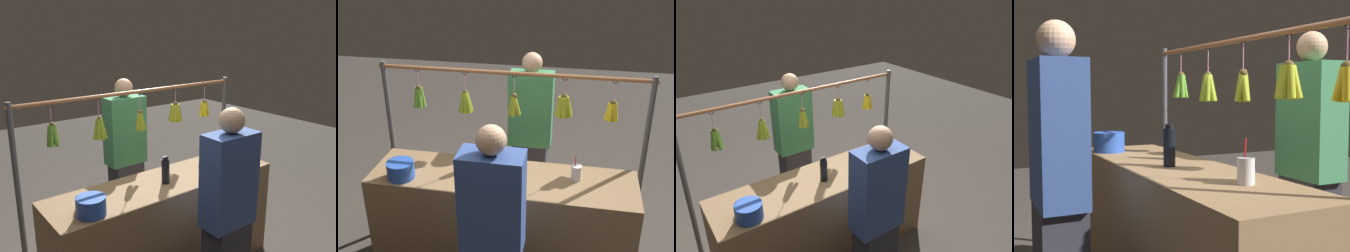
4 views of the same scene
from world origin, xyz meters
The scene contains 8 objects.
ground_plane centered at (0.00, 0.00, 0.00)m, with size 12.00×12.00×0.00m, color #463F39.
market_counter centered at (0.00, 0.00, 0.46)m, with size 2.08×0.57×0.92m, color olive.
display_rack centered at (-0.03, -0.41, 1.20)m, with size 2.26×0.15×1.67m.
water_bottle centered at (0.03, 0.04, 1.03)m, with size 0.07×0.07×0.23m.
blue_bucket centered at (0.77, 0.15, 0.98)m, with size 0.21×0.21×0.13m, color blue.
drink_cup centered at (-0.57, -0.06, 0.98)m, with size 0.08×0.08×0.21m.
vendor_person centered at (-0.11, -0.84, 0.83)m, with size 0.40×0.22×1.69m.
customer_person centered at (-0.07, 0.66, 0.82)m, with size 0.39×0.21×1.66m.
Camera 3 is at (1.31, 2.19, 2.60)m, focal length 35.01 mm.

